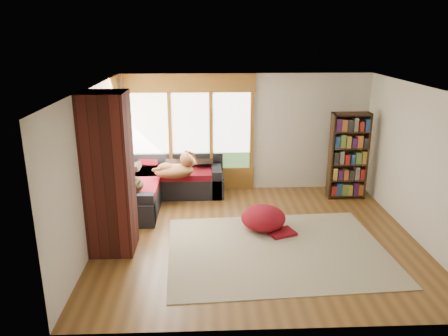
# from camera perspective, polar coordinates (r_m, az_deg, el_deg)

# --- Properties ---
(floor) EXTENTS (5.50, 5.50, 0.00)m
(floor) POSITION_cam_1_polar(r_m,az_deg,el_deg) (7.80, 4.23, -8.91)
(floor) COLOR brown
(floor) RESTS_ON ground
(ceiling) EXTENTS (5.50, 5.50, 0.00)m
(ceiling) POSITION_cam_1_polar(r_m,az_deg,el_deg) (7.04, 4.71, 10.40)
(ceiling) COLOR white
(wall_back) EXTENTS (5.50, 0.04, 2.60)m
(wall_back) POSITION_cam_1_polar(r_m,az_deg,el_deg) (9.72, 2.75, 4.62)
(wall_back) COLOR silver
(wall_back) RESTS_ON ground
(wall_front) EXTENTS (5.50, 0.04, 2.60)m
(wall_front) POSITION_cam_1_polar(r_m,az_deg,el_deg) (5.01, 7.79, -8.25)
(wall_front) COLOR silver
(wall_front) RESTS_ON ground
(wall_left) EXTENTS (0.04, 5.00, 2.60)m
(wall_left) POSITION_cam_1_polar(r_m,az_deg,el_deg) (7.51, -16.87, -0.02)
(wall_left) COLOR silver
(wall_left) RESTS_ON ground
(wall_right) EXTENTS (0.04, 5.00, 2.60)m
(wall_right) POSITION_cam_1_polar(r_m,az_deg,el_deg) (8.11, 24.13, 0.47)
(wall_right) COLOR silver
(wall_right) RESTS_ON ground
(windows_back) EXTENTS (2.82, 0.10, 1.90)m
(windows_back) POSITION_cam_1_polar(r_m,az_deg,el_deg) (9.65, -4.37, 4.79)
(windows_back) COLOR olive
(windows_back) RESTS_ON wall_back
(windows_left) EXTENTS (0.10, 2.62, 1.90)m
(windows_left) POSITION_cam_1_polar(r_m,az_deg,el_deg) (8.61, -14.81, 2.70)
(windows_left) COLOR olive
(windows_left) RESTS_ON wall_left
(roller_blind) EXTENTS (0.03, 0.72, 0.90)m
(roller_blind) POSITION_cam_1_polar(r_m,az_deg,el_deg) (9.31, -13.77, 6.39)
(roller_blind) COLOR #72985F
(roller_blind) RESTS_ON wall_left
(brick_chimney) EXTENTS (0.70, 0.70, 2.60)m
(brick_chimney) POSITION_cam_1_polar(r_m,az_deg,el_deg) (7.10, -14.80, -0.83)
(brick_chimney) COLOR #471914
(brick_chimney) RESTS_ON ground
(sectional_sofa) EXTENTS (2.20, 2.20, 0.80)m
(sectional_sofa) POSITION_cam_1_polar(r_m,az_deg,el_deg) (9.26, -9.04, -2.69)
(sectional_sofa) COLOR black
(sectional_sofa) RESTS_ON ground
(area_rug) EXTENTS (3.71, 2.92, 0.01)m
(area_rug) POSITION_cam_1_polar(r_m,az_deg,el_deg) (7.39, 6.92, -10.54)
(area_rug) COLOR beige
(area_rug) RESTS_ON ground
(bookshelf) EXTENTS (0.80, 0.27, 1.86)m
(bookshelf) POSITION_cam_1_polar(r_m,az_deg,el_deg) (9.59, 15.93, 1.50)
(bookshelf) COLOR #311E10
(bookshelf) RESTS_ON ground
(pouf) EXTENTS (0.97, 0.97, 0.44)m
(pouf) POSITION_cam_1_polar(r_m,az_deg,el_deg) (7.99, 5.17, -6.43)
(pouf) COLOR maroon
(pouf) RESTS_ON area_rug
(dog_tan) EXTENTS (0.94, 0.71, 0.47)m
(dog_tan) POSITION_cam_1_polar(r_m,az_deg,el_deg) (9.03, -6.09, 0.07)
(dog_tan) COLOR brown
(dog_tan) RESTS_ON sectional_sofa
(dog_brindle) EXTENTS (0.90, 0.97, 0.47)m
(dog_brindle) POSITION_cam_1_polar(r_m,az_deg,el_deg) (8.50, -12.73, -1.40)
(dog_brindle) COLOR black
(dog_brindle) RESTS_ON sectional_sofa
(throw_pillows) EXTENTS (1.98, 1.68, 0.45)m
(throw_pillows) POSITION_cam_1_polar(r_m,az_deg,el_deg) (9.25, -8.84, 0.21)
(throw_pillows) COLOR #2E231B
(throw_pillows) RESTS_ON sectional_sofa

